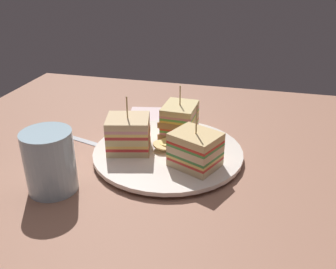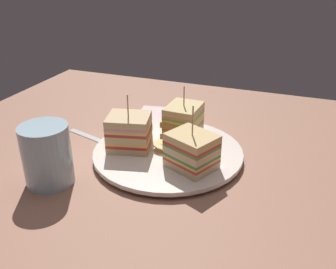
# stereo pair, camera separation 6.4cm
# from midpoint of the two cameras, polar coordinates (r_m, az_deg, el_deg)

# --- Properties ---
(ground_plane) EXTENTS (0.95, 0.80, 0.02)m
(ground_plane) POSITION_cam_midpoint_polar(r_m,az_deg,el_deg) (0.66, -2.76, -4.13)
(ground_plane) COLOR #A26F58
(plate) EXTENTS (0.26, 0.26, 0.01)m
(plate) POSITION_cam_midpoint_polar(r_m,az_deg,el_deg) (0.65, -2.79, -2.84)
(plate) COLOR white
(plate) RESTS_ON ground_plane
(sandwich_wedge_0) EXTENTS (0.06, 0.07, 0.10)m
(sandwich_wedge_0) POSITION_cam_midpoint_polar(r_m,az_deg,el_deg) (0.69, -0.82, 2.20)
(sandwich_wedge_0) COLOR #DDC289
(sandwich_wedge_0) RESTS_ON plate
(sandwich_wedge_1) EXTENTS (0.08, 0.08, 0.10)m
(sandwich_wedge_1) POSITION_cam_midpoint_polar(r_m,az_deg,el_deg) (0.64, -8.86, 0.01)
(sandwich_wedge_1) COLOR #D7B882
(sandwich_wedge_1) RESTS_ON plate
(sandwich_wedge_2) EXTENTS (0.09, 0.08, 0.11)m
(sandwich_wedge_2) POSITION_cam_midpoint_polar(r_m,az_deg,el_deg) (0.59, 1.10, -2.41)
(sandwich_wedge_2) COLOR beige
(sandwich_wedge_2) RESTS_ON plate
(chip_pile) EXTENTS (0.07, 0.07, 0.01)m
(chip_pile) POSITION_cam_midpoint_polar(r_m,az_deg,el_deg) (0.65, -2.48, -1.62)
(chip_pile) COLOR #E4BF62
(chip_pile) RESTS_ON plate
(spoon) EXTENTS (0.14, 0.06, 0.01)m
(spoon) POSITION_cam_midpoint_polar(r_m,az_deg,el_deg) (0.70, -12.54, -1.66)
(spoon) COLOR silver
(spoon) RESTS_ON ground_plane
(napkin) EXTENTS (0.14, 0.13, 0.01)m
(napkin) POSITION_cam_midpoint_polar(r_m,az_deg,el_deg) (0.81, -3.95, 2.70)
(napkin) COLOR silver
(napkin) RESTS_ON ground_plane
(drinking_glass) EXTENTS (0.07, 0.07, 0.10)m
(drinking_glass) POSITION_cam_midpoint_polar(r_m,az_deg,el_deg) (0.59, -20.57, -4.52)
(drinking_glass) COLOR #A9C8D9
(drinking_glass) RESTS_ON ground_plane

